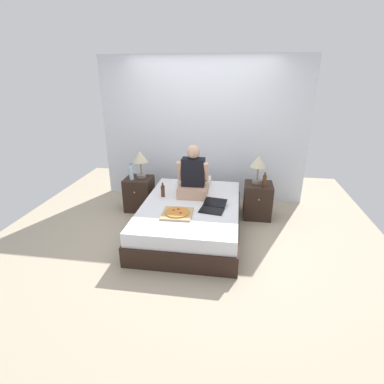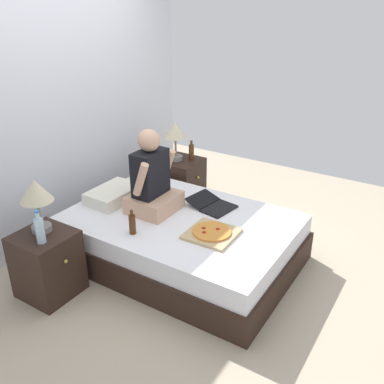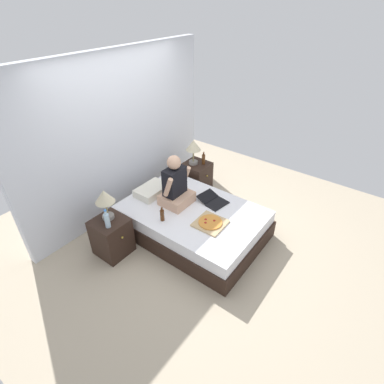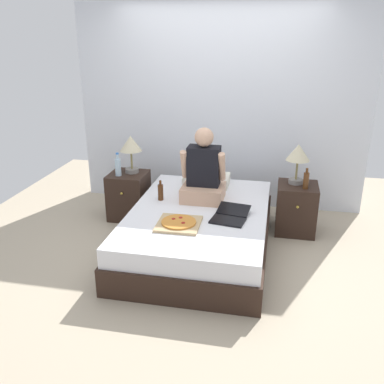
{
  "view_description": "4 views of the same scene",
  "coord_description": "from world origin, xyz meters",
  "views": [
    {
      "loc": [
        0.61,
        -3.91,
        2.21
      ],
      "look_at": [
        0.02,
        -0.03,
        0.64
      ],
      "focal_mm": 28.0,
      "sensor_mm": 36.0,
      "label": 1
    },
    {
      "loc": [
        -2.84,
        -1.92,
        2.31
      ],
      "look_at": [
        -0.05,
        -0.16,
        0.77
      ],
      "focal_mm": 40.0,
      "sensor_mm": 36.0,
      "label": 2
    },
    {
      "loc": [
        -2.8,
        -2.1,
        3.13
      ],
      "look_at": [
        0.05,
        0.04,
        0.72
      ],
      "focal_mm": 28.0,
      "sensor_mm": 36.0,
      "label": 3
    },
    {
      "loc": [
        0.73,
        -3.94,
        2.18
      ],
      "look_at": [
        -0.06,
        -0.07,
        0.67
      ],
      "focal_mm": 40.0,
      "sensor_mm": 36.0,
      "label": 4
    }
  ],
  "objects": [
    {
      "name": "nightstand_right",
      "position": [
        1.0,
        0.66,
        0.28
      ],
      "size": [
        0.44,
        0.47,
        0.56
      ],
      "color": "black",
      "rests_on": "ground"
    },
    {
      "name": "beer_bottle_on_bed",
      "position": [
        -0.46,
        0.18,
        0.55
      ],
      "size": [
        0.06,
        0.06,
        0.22
      ],
      "color": "#4C2811",
      "rests_on": "bed"
    },
    {
      "name": "water_bottle",
      "position": [
        -1.08,
        0.57,
        0.67
      ],
      "size": [
        0.07,
        0.07,
        0.28
      ],
      "color": "silver",
      "rests_on": "nightstand_left"
    },
    {
      "name": "wall_back",
      "position": [
        0.0,
        1.4,
        1.25
      ],
      "size": [
        3.63,
        0.12,
        2.5
      ],
      "primitive_type": "cube",
      "color": "silver",
      "rests_on": "ground"
    },
    {
      "name": "bed",
      "position": [
        0.0,
        0.0,
        0.22
      ],
      "size": [
        1.41,
        2.07,
        0.46
      ],
      "color": "black",
      "rests_on": "ground"
    },
    {
      "name": "lamp_on_right_nightstand",
      "position": [
        0.97,
        0.71,
        0.89
      ],
      "size": [
        0.26,
        0.26,
        0.45
      ],
      "color": "gray",
      "rests_on": "nightstand_right"
    },
    {
      "name": "pizza_box",
      "position": [
        -0.12,
        -0.4,
        0.47
      ],
      "size": [
        0.41,
        0.41,
        0.05
      ],
      "color": "tan",
      "rests_on": "bed"
    },
    {
      "name": "pillow",
      "position": [
        -0.05,
        0.76,
        0.52
      ],
      "size": [
        0.52,
        0.34,
        0.12
      ],
      "primitive_type": "cube",
      "color": "silver",
      "rests_on": "bed"
    },
    {
      "name": "laptop",
      "position": [
        0.33,
        -0.16,
        0.48
      ],
      "size": [
        0.38,
        0.46,
        0.07
      ],
      "color": "black",
      "rests_on": "bed"
    },
    {
      "name": "lamp_on_left_nightstand",
      "position": [
        -0.96,
        0.71,
        0.89
      ],
      "size": [
        0.26,
        0.26,
        0.45
      ],
      "color": "gray",
      "rests_on": "nightstand_left"
    },
    {
      "name": "nightstand_left",
      "position": [
        -1.0,
        0.66,
        0.28
      ],
      "size": [
        0.44,
        0.47,
        0.56
      ],
      "color": "black",
      "rests_on": "ground"
    },
    {
      "name": "beer_bottle",
      "position": [
        1.07,
        0.56,
        0.66
      ],
      "size": [
        0.06,
        0.06,
        0.23
      ],
      "color": "#512D14",
      "rests_on": "nightstand_right"
    },
    {
      "name": "ground_plane",
      "position": [
        0.0,
        0.0,
        0.0
      ],
      "size": [
        5.63,
        5.63,
        0.0
      ],
      "primitive_type": "plane",
      "color": "tan"
    },
    {
      "name": "person_seated",
      "position": [
        -0.01,
        0.3,
        0.74
      ],
      "size": [
        0.47,
        0.4,
        0.78
      ],
      "color": "tan",
      "rests_on": "bed"
    }
  ]
}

